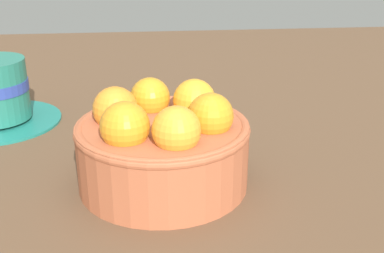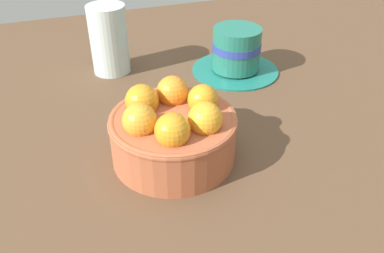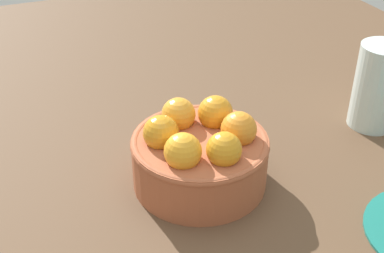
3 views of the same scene
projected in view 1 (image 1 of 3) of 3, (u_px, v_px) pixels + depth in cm
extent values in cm
cube|color=brown|center=(164.00, 203.00, 45.10)|extent=(141.91, 114.44, 4.30)
cylinder|color=#AD5938|center=(163.00, 154.00, 43.18)|extent=(15.10, 15.10, 5.85)
torus|color=#AD5938|center=(162.00, 128.00, 42.23)|extent=(15.30, 15.30, 1.00)
sphere|color=orange|center=(176.00, 130.00, 37.98)|extent=(3.92, 3.92, 3.92)
sphere|color=orange|center=(211.00, 116.00, 40.91)|extent=(3.94, 3.94, 3.94)
sphere|color=orange|center=(194.00, 100.00, 44.62)|extent=(3.95, 3.95, 3.95)
sphere|color=orange|center=(150.00, 97.00, 45.38)|extent=(3.75, 3.75, 3.75)
sphere|color=orange|center=(115.00, 109.00, 42.45)|extent=(3.98, 3.98, 3.98)
sphere|color=orange|center=(125.00, 126.00, 38.75)|extent=(4.06, 4.06, 4.06)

